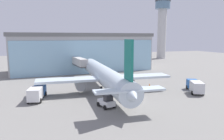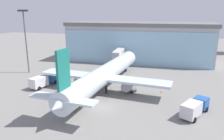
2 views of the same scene
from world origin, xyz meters
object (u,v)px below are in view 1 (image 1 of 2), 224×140
at_px(control_tower, 162,25).
at_px(baggage_cart, 127,87).
at_px(safety_cone_wingtip, 150,85).
at_px(jet_bridge, 78,62).
at_px(fuel_truck, 195,86).
at_px(safety_cone_nose, 107,96).
at_px(airplane, 104,76).
at_px(pushback_tug, 107,102).
at_px(catering_truck, 37,92).

height_order(control_tower, baggage_cart, control_tower).
bearing_deg(control_tower, safety_cone_wingtip, -124.55).
bearing_deg(jet_bridge, safety_cone_wingtip, -147.77).
height_order(fuel_truck, safety_cone_nose, fuel_truck).
xyz_separation_m(jet_bridge, airplane, (1.82, -21.14, -0.92)).
bearing_deg(safety_cone_wingtip, pushback_tug, -141.12).
bearing_deg(jet_bridge, airplane, -178.57).
distance_m(fuel_truck, safety_cone_nose, 19.82).
height_order(jet_bridge, catering_truck, jet_bridge).
distance_m(jet_bridge, catering_truck, 26.66).
bearing_deg(catering_truck, baggage_cart, -69.77).
distance_m(catering_truck, safety_cone_nose, 13.74).
height_order(airplane, baggage_cart, airplane).
distance_m(jet_bridge, control_tower, 70.20).
distance_m(airplane, safety_cone_wingtip, 12.88).
relative_size(airplane, safety_cone_nose, 72.94).
xyz_separation_m(control_tower, catering_truck, (-68.23, -63.64, -17.47)).
distance_m(safety_cone_nose, safety_cone_wingtip, 15.22).
bearing_deg(control_tower, pushback_tug, -128.09).
bearing_deg(control_tower, jet_bridge, -144.02).
bearing_deg(pushback_tug, fuel_truck, -95.00).
bearing_deg(jet_bridge, pushback_tug, 174.10).
bearing_deg(baggage_cart, catering_truck, 28.94).
relative_size(jet_bridge, control_tower, 0.45).
xyz_separation_m(control_tower, safety_cone_nose, (-54.96, -67.00, -18.66)).
bearing_deg(catering_truck, control_tower, -33.67).
relative_size(baggage_cart, safety_cone_nose, 5.81).
height_order(catering_truck, safety_cone_nose, catering_truck).
height_order(jet_bridge, safety_cone_nose, jet_bridge).
bearing_deg(baggage_cart, control_tower, -106.17).
distance_m(airplane, pushback_tug, 11.88).
bearing_deg(airplane, control_tower, -36.52).
distance_m(fuel_truck, safety_cone_wingtip, 11.18).
xyz_separation_m(airplane, safety_cone_wingtip, (12.38, 1.39, -3.28)).
height_order(jet_bridge, airplane, airplane).
distance_m(pushback_tug, safety_cone_wingtip, 20.00).
relative_size(control_tower, catering_truck, 4.22).
xyz_separation_m(fuel_truck, baggage_cart, (-12.84, 8.23, -0.97)).
relative_size(fuel_truck, pushback_tug, 2.13).
xyz_separation_m(jet_bridge, safety_cone_nose, (0.63, -26.64, -4.20)).
relative_size(control_tower, fuel_truck, 4.27).
bearing_deg(safety_cone_nose, control_tower, 50.64).
bearing_deg(safety_cone_wingtip, safety_cone_nose, -153.07).
bearing_deg(pushback_tug, catering_truck, 37.86).
bearing_deg(fuel_truck, baggage_cart, 83.76).
relative_size(fuel_truck, safety_cone_nose, 13.67).
distance_m(jet_bridge, pushback_tug, 32.52).
bearing_deg(safety_cone_nose, airplane, 77.77).
bearing_deg(fuel_truck, pushback_tug, 124.90).
distance_m(jet_bridge, baggage_cart, 22.48).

